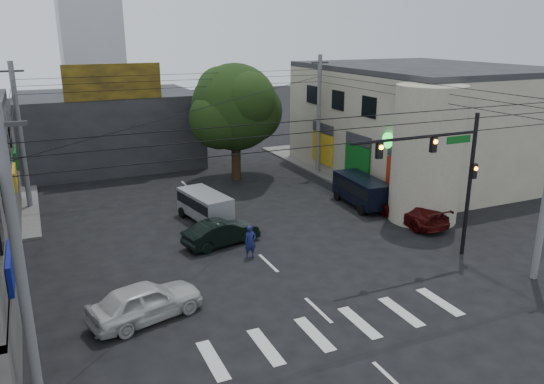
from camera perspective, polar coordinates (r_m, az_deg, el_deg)
ground at (r=24.55m, az=1.53°, el=-9.44°), size 160.00×160.00×0.00m
sidewalk_far_right at (r=48.03m, az=11.58°, el=3.60°), size 16.00×16.00×0.15m
building_right at (r=43.42m, az=15.74°, el=7.20°), size 14.00×18.00×8.00m
corner_column at (r=32.22m, az=16.29°, el=3.90°), size 4.00×4.00×8.00m
building_far at (r=46.77m, az=-17.17°, el=6.50°), size 14.00×10.00×6.00m
billboard at (r=41.40m, az=-16.75°, el=11.28°), size 7.00×0.30×2.60m
street_tree at (r=39.58m, az=-3.99°, el=9.05°), size 6.40×6.40×8.70m
traffic_gantry at (r=26.34m, az=18.13°, el=2.77°), size 7.10×0.35×7.20m
utility_pole_near_left at (r=16.53m, az=-25.51°, el=-7.27°), size 0.32×0.32×9.20m
utility_pole_far_left at (r=36.31m, az=-25.42°, el=5.33°), size 0.32×0.32×9.20m
utility_pole_far_right at (r=41.52m, az=5.04°, el=8.18°), size 0.32×0.32×9.20m
dark_sedan at (r=28.23m, az=-5.48°, el=-4.37°), size 3.15×4.71×1.36m
white_compact at (r=21.75m, az=-13.44°, el=-11.34°), size 4.10×5.44×1.54m
maroon_sedan at (r=32.26m, az=14.88°, el=-2.06°), size 2.05×4.91×1.42m
silver_minivan at (r=31.66m, az=-7.22°, el=-1.64°), size 4.68×3.13×1.76m
navy_van at (r=34.65m, az=9.60°, el=0.01°), size 4.95×2.42×1.88m
traffic_officer at (r=26.50m, az=-2.33°, el=-5.38°), size 0.62×0.42×1.68m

